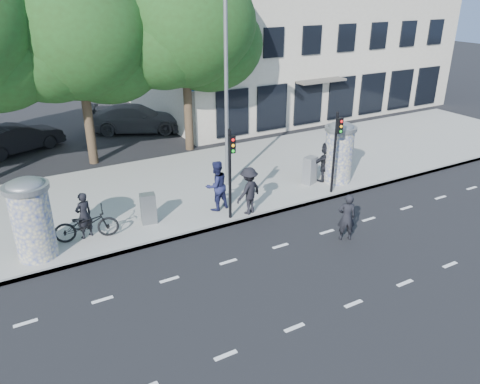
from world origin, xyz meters
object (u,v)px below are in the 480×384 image
ad_column_right (339,151)px  ped_f (326,162)px  ad_column_left (31,217)px  street_lamp (227,76)px  cabinet_right (310,170)px  cabinet_left (148,209)px  ped_d (249,191)px  car_right (137,118)px  man_road (347,217)px  traffic_pole_far (336,145)px  ped_c (216,186)px  car_mid (18,138)px  bicycle (86,224)px  traffic_pole_near (231,166)px  ped_b (84,215)px

ad_column_right → ped_f: size_ratio=1.52×
ad_column_left → street_lamp: 8.90m
cabinet_right → street_lamp: bearing=132.2°
ped_f → cabinet_left: size_ratio=1.55×
ped_d → car_right: size_ratio=0.33×
man_road → car_right: 16.35m
ped_d → ad_column_right: bearing=170.2°
ad_column_right → ad_column_left: bearing=-179.1°
traffic_pole_far → ped_c: (-4.91, 0.95, -1.10)m
ped_d → car_mid: ped_d is taller
car_mid → ad_column_left: bearing=155.0°
cabinet_right → bicycle: bearing=160.0°
ped_d → man_road: 3.74m
traffic_pole_far → cabinet_right: traffic_pole_far is taller
car_mid → traffic_pole_far: bearing=-161.1°
car_mid → cabinet_left: bearing=173.8°
traffic_pole_near → ped_c: (-0.11, 0.95, -1.10)m
traffic_pole_far → man_road: 3.92m
bicycle → man_road: bearing=-107.8°
cabinet_left → car_right: 12.48m
traffic_pole_near → street_lamp: 4.07m
ad_column_right → cabinet_left: (-8.56, 0.25, -0.82)m
street_lamp → ped_c: bearing=-128.6°
ad_column_left → cabinet_right: size_ratio=2.22×
ad_column_left → car_right: ad_column_left is taller
traffic_pole_far → ped_d: (-4.01, 0.06, -1.17)m
street_lamp → bicycle: (-6.38, -1.81, -4.09)m
street_lamp → cabinet_right: size_ratio=6.70×
ad_column_right → traffic_pole_near: 5.91m
ped_d → cabinet_right: size_ratio=1.53×
ped_f → ad_column_left: bearing=-2.1°
ped_d → man_road: size_ratio=1.08×
ped_f → car_right: ped_f is taller
ped_d → car_mid: bearing=-81.4°
traffic_pole_near → car_right: (0.73, 13.14, -1.43)m
ped_f → car_mid: 15.97m
ad_column_right → cabinet_right: 1.50m
ad_column_left → traffic_pole_far: bearing=-3.5°
ped_c → cabinet_right: (4.68, 0.32, -0.38)m
traffic_pole_far → ped_d: traffic_pole_far is taller
street_lamp → cabinet_left: bearing=-157.9°
traffic_pole_far → ped_c: traffic_pole_far is taller
ped_f → bicycle: bearing=-3.6°
street_lamp → ped_d: size_ratio=4.38×
traffic_pole_far → man_road: (-1.99, -3.08, -1.39)m
traffic_pole_near → ped_b: bearing=166.5°
traffic_pole_far → car_mid: bearing=130.4°
ad_column_left → street_lamp: street_lamp is taller
man_road → cabinet_right: bearing=-85.8°
ped_f → car_right: 12.82m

